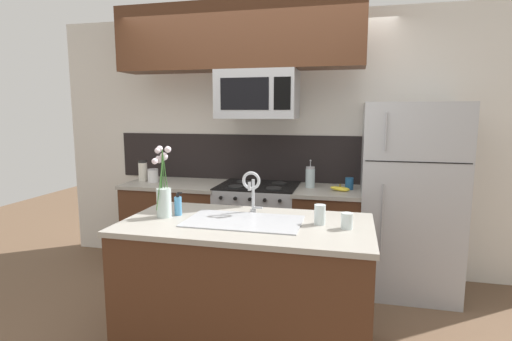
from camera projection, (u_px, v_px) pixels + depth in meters
ground_plane at (232, 320)px, 3.15m from camera, size 10.00×10.00×0.00m
rear_partition at (295, 144)px, 4.12m from camera, size 5.20×0.10×2.60m
splash_band at (265, 158)px, 4.15m from camera, size 3.28×0.01×0.48m
back_counter_left at (177, 225)px, 4.15m from camera, size 0.99×0.65×0.91m
back_counter_right at (327, 236)px, 3.79m from camera, size 0.62×0.65×0.91m
stove_range at (258, 231)px, 3.94m from camera, size 0.76×0.64×0.93m
microwave at (258, 95)px, 3.73m from camera, size 0.74×0.40×0.44m
upper_cabinet_band at (237, 37)px, 3.67m from camera, size 2.31×0.34×0.60m
refrigerator at (409, 199)px, 3.58m from camera, size 0.84×0.74×1.71m
storage_jar_tall at (143, 171)px, 4.17m from camera, size 0.09×0.09×0.21m
storage_jar_medium at (153, 175)px, 4.10m from camera, size 0.11×0.11×0.14m
banana_bunch at (340, 189)px, 3.64m from camera, size 0.19×0.12×0.07m
french_press at (310, 177)px, 3.81m from camera, size 0.09×0.09×0.27m
coffee_tin at (349, 183)px, 3.72m from camera, size 0.08×0.08×0.11m
island_counter at (247, 287)px, 2.69m from camera, size 1.64×0.85×0.91m
kitchen_sink at (244, 232)px, 2.64m from camera, size 0.76×0.44×0.16m
sink_faucet at (252, 186)px, 2.81m from camera, size 0.14×0.14×0.31m
dish_soap_bottle at (178, 205)px, 2.79m from camera, size 0.06×0.05×0.16m
drinking_glass at (320, 214)px, 2.56m from camera, size 0.07×0.07×0.13m
spare_glass at (347, 221)px, 2.47m from camera, size 0.07×0.07×0.10m
flower_vase at (164, 195)px, 2.73m from camera, size 0.12×0.18×0.49m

